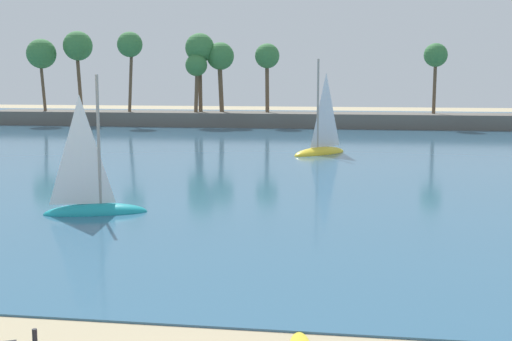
{
  "coord_description": "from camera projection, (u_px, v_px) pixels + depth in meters",
  "views": [
    {
      "loc": [
        3.32,
        -9.08,
        6.33
      ],
      "look_at": [
        0.39,
        10.06,
        3.6
      ],
      "focal_mm": 47.3,
      "sensor_mm": 36.0,
      "label": 1
    }
  ],
  "objects": [
    {
      "name": "sea",
      "position": [
        326.0,
        137.0,
        69.47
      ],
      "size": [
        220.0,
        107.26,
        0.06
      ],
      "primitive_type": "cube",
      "color": "#33607F",
      "rests_on": "ground"
    },
    {
      "name": "palm_headland",
      "position": [
        316.0,
        99.0,
        82.65
      ],
      "size": [
        87.89,
        6.0,
        12.44
      ],
      "color": "#605B54",
      "rests_on": "ground"
    },
    {
      "name": "sailboat_near_shore",
      "position": [
        93.0,
        200.0,
        30.85
      ],
      "size": [
        4.89,
        2.83,
        6.79
      ],
      "color": "teal",
      "rests_on": "sea"
    },
    {
      "name": "sailboat_mid_bay",
      "position": [
        321.0,
        145.0,
        54.46
      ],
      "size": [
        4.82,
        5.45,
        8.15
      ],
      "color": "yellow",
      "rests_on": "sea"
    }
  ]
}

